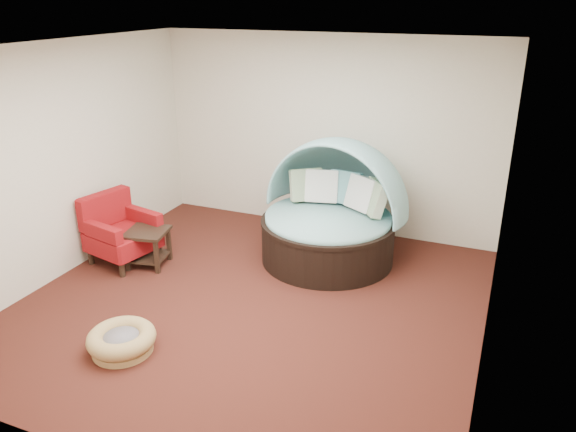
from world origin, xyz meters
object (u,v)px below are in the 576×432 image
at_px(canopy_daybed, 332,205).
at_px(red_armchair, 120,231).
at_px(side_table, 148,243).
at_px(pet_basket, 122,340).

height_order(canopy_daybed, red_armchair, canopy_daybed).
xyz_separation_m(canopy_daybed, side_table, (-2.10, -1.13, -0.43)).
distance_m(canopy_daybed, pet_basket, 3.13).
bearing_deg(side_table, red_armchair, -177.18).
xyz_separation_m(canopy_daybed, red_armchair, (-2.50, -1.15, -0.32)).
bearing_deg(side_table, pet_basket, -62.46).
relative_size(red_armchair, side_table, 1.55).
height_order(canopy_daybed, pet_basket, canopy_daybed).
xyz_separation_m(canopy_daybed, pet_basket, (-1.22, -2.81, -0.62)).
relative_size(canopy_daybed, pet_basket, 2.71).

